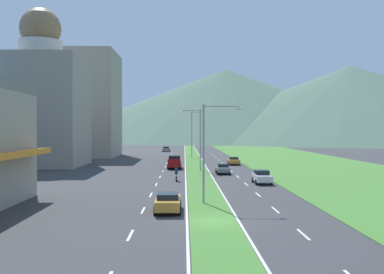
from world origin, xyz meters
name	(u,v)px	position (x,y,z in m)	size (l,w,h in m)	color
ground_plane	(213,222)	(0.00, 0.00, 0.00)	(600.00, 600.00, 0.00)	#38383A
grass_median	(194,160)	(0.00, 60.00, 0.03)	(3.20, 240.00, 0.06)	#477F33
grass_verge_right	(296,160)	(20.60, 60.00, 0.03)	(24.00, 240.00, 0.06)	#477F33
lane_dash_left_2	(130,235)	(-5.10, -3.76, 0.01)	(0.16, 2.80, 0.01)	silver
lane_dash_left_3	(143,210)	(-5.10, 4.35, 0.01)	(0.16, 2.80, 0.01)	silver
lane_dash_left_4	(151,195)	(-5.10, 12.47, 0.01)	(0.16, 2.80, 0.01)	silver
lane_dash_left_5	(156,184)	(-5.10, 20.59, 0.01)	(0.16, 2.80, 0.01)	silver
lane_dash_left_6	(160,177)	(-5.10, 28.71, 0.01)	(0.16, 2.80, 0.01)	silver
lane_dash_left_7	(163,171)	(-5.10, 36.83, 0.01)	(0.16, 2.80, 0.01)	silver
lane_dash_left_8	(165,167)	(-5.10, 44.95, 0.01)	(0.16, 2.80, 0.01)	silver
lane_dash_left_9	(167,163)	(-5.10, 53.06, 0.01)	(0.16, 2.80, 0.01)	silver
lane_dash_left_10	(169,160)	(-5.10, 61.18, 0.01)	(0.16, 2.80, 0.01)	silver
lane_dash_left_11	(170,158)	(-5.10, 69.30, 0.01)	(0.16, 2.80, 0.01)	silver
lane_dash_left_12	(171,156)	(-5.10, 77.42, 0.01)	(0.16, 2.80, 0.01)	silver
lane_dash_left_13	(172,154)	(-5.10, 85.54, 0.01)	(0.16, 2.80, 0.01)	silver
lane_dash_right_2	(303,234)	(5.10, -3.76, 0.01)	(0.16, 2.80, 0.01)	silver
lane_dash_right_3	(275,210)	(5.10, 4.35, 0.01)	(0.16, 2.80, 0.01)	silver
lane_dash_right_4	(258,195)	(5.10, 12.47, 0.01)	(0.16, 2.80, 0.01)	silver
lane_dash_right_5	(246,184)	(5.10, 20.59, 0.01)	(0.16, 2.80, 0.01)	silver
lane_dash_right_6	(238,177)	(5.10, 28.71, 0.01)	(0.16, 2.80, 0.01)	silver
lane_dash_right_7	(231,171)	(5.10, 36.83, 0.01)	(0.16, 2.80, 0.01)	silver
lane_dash_right_8	(226,167)	(5.10, 44.95, 0.01)	(0.16, 2.80, 0.01)	silver
lane_dash_right_9	(222,163)	(5.10, 53.06, 0.01)	(0.16, 2.80, 0.01)	silver
lane_dash_right_10	(219,160)	(5.10, 61.18, 0.01)	(0.16, 2.80, 0.01)	silver
lane_dash_right_11	(216,158)	(5.10, 69.30, 0.01)	(0.16, 2.80, 0.01)	silver
lane_dash_right_12	(213,155)	(5.10, 77.42, 0.01)	(0.16, 2.80, 0.01)	silver
lane_dash_right_13	(211,154)	(5.10, 85.54, 0.01)	(0.16, 2.80, 0.01)	silver
edge_line_median_left	(185,160)	(-1.75, 60.00, 0.01)	(0.16, 240.00, 0.01)	silver
edge_line_median_right	(202,160)	(1.75, 60.00, 0.01)	(0.16, 240.00, 0.01)	silver
domed_building	(41,103)	(-26.40, 46.96, 10.75)	(14.29, 14.29, 26.89)	#9E9384
midrise_colored	(80,105)	(-26.02, 74.23, 11.99)	(17.03, 17.03, 23.97)	#9E9384
hill_far_left	(44,113)	(-91.03, 255.80, 17.09)	(134.51, 134.51, 34.18)	#47664C
hill_far_center	(226,104)	(24.43, 253.67, 22.20)	(227.08, 227.08, 44.39)	#516B56
hill_far_right	(350,103)	(93.98, 227.63, 21.55)	(234.42, 234.42, 43.09)	#516B56
street_lamp_near	(209,145)	(0.11, 7.44, 4.88)	(3.36, 0.44, 8.31)	#99999E
street_lamp_mid	(198,136)	(0.11, 36.67, 5.33)	(3.15, 0.46, 9.21)	#99999E
street_lamp_far	(193,132)	(-0.01, 65.82, 5.78)	(2.96, 0.28, 10.13)	#99999E
car_0	(223,169)	(3.50, 32.82, 0.73)	(1.91, 4.11, 1.40)	slate
car_1	(234,161)	(6.82, 49.18, 0.72)	(1.96, 4.62, 1.37)	#C6842D
car_2	(166,149)	(-7.03, 97.35, 0.75)	(2.01, 4.61, 1.44)	slate
car_3	(168,202)	(-3.17, 3.71, 0.75)	(1.97, 4.52, 1.43)	#C6842D
car_4	(262,177)	(6.99, 21.23, 0.79)	(1.91, 4.20, 1.55)	silver
pickup_truck_0	(174,162)	(-3.50, 41.59, 0.98)	(2.18, 5.40, 2.00)	maroon
motorcycle_rider	(176,175)	(-2.88, 23.88, 0.75)	(0.36, 2.00, 1.80)	black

